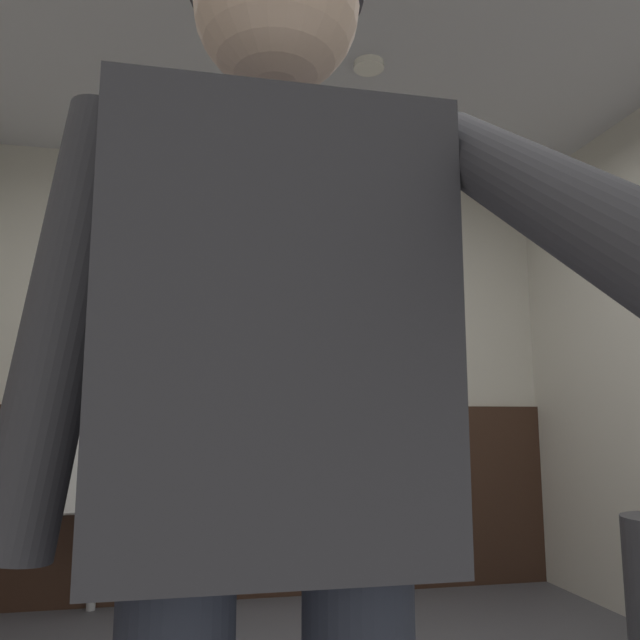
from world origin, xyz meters
TOP-DOWN VIEW (x-y plane):
  - wall_back at (0.00, 2.05)m, footprint 4.22×0.12m
  - wainscot_band_back at (0.00, 1.97)m, footprint 3.62×0.03m
  - downlight_far at (0.29, 0.70)m, footprint 0.14×0.14m
  - urinal_left at (-0.95, 1.83)m, footprint 0.40×0.34m
  - urinal_middle at (-0.20, 1.83)m, footprint 0.40×0.34m
  - urinal_right at (0.55, 1.83)m, footprint 0.40×0.34m
  - privacy_divider_panel at (-0.58, 1.76)m, footprint 0.04×0.40m
  - person at (-0.38, -1.10)m, footprint 0.64×0.60m

SIDE VIEW (x-z plane):
  - wainscot_band_back at x=0.00m, z-range 0.00..1.11m
  - urinal_left at x=-0.95m, z-range 0.16..1.40m
  - urinal_middle at x=-0.20m, z-range 0.16..1.40m
  - urinal_right at x=0.55m, z-range 0.16..1.40m
  - privacy_divider_panel at x=-0.58m, z-range 0.50..1.40m
  - person at x=-0.38m, z-range 0.16..1.87m
  - wall_back at x=0.00m, z-range 0.00..2.65m
  - downlight_far at x=0.29m, z-range 2.62..2.65m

